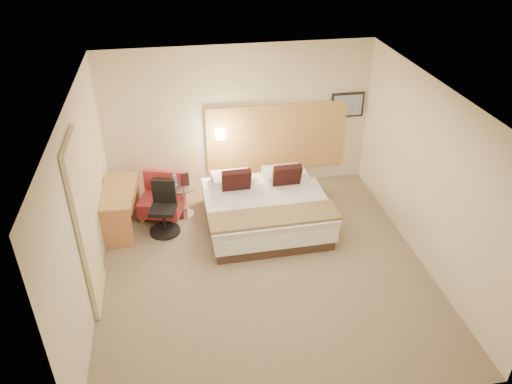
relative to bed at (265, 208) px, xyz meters
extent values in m
cube|color=#7B6A53|center=(-0.23, -1.12, -0.32)|extent=(4.80, 5.00, 0.02)
cube|color=silver|center=(-0.23, -1.12, 2.40)|extent=(4.80, 5.00, 0.02)
cube|color=beige|center=(-0.23, 1.39, 1.04)|extent=(4.80, 0.02, 2.70)
cube|color=beige|center=(-0.23, -3.63, 1.04)|extent=(4.80, 0.02, 2.70)
cube|color=beige|center=(-2.64, -1.12, 1.04)|extent=(0.02, 5.00, 2.70)
cube|color=beige|center=(2.18, -1.12, 1.04)|extent=(0.02, 5.00, 2.70)
cube|color=tan|center=(0.47, 1.35, 0.64)|extent=(2.60, 0.04, 1.30)
cube|color=black|center=(1.79, 1.36, 1.19)|extent=(0.62, 0.03, 0.47)
cube|color=gray|center=(1.79, 1.34, 1.19)|extent=(0.54, 0.01, 0.39)
cylinder|color=silver|center=(-0.58, 1.30, 0.84)|extent=(0.02, 0.12, 0.02)
cube|color=#F3E2BD|center=(-0.58, 1.24, 0.84)|extent=(0.15, 0.15, 0.15)
cube|color=beige|center=(-2.59, -1.37, 0.91)|extent=(0.06, 0.90, 2.42)
cylinder|color=#7E9CC4|center=(-1.44, 0.52, 0.38)|extent=(0.07, 0.07, 0.21)
cube|color=#3E1919|center=(-1.28, 0.51, 0.39)|extent=(0.14, 0.06, 0.23)
cube|color=#412C20|center=(0.00, 0.00, -0.23)|extent=(1.91, 1.91, 0.17)
cube|color=white|center=(0.00, 0.00, 0.00)|extent=(1.97, 1.97, 0.29)
cube|color=silver|center=(0.01, -0.27, 0.19)|extent=(2.01, 1.43, 0.10)
cube|color=silver|center=(-0.48, 0.70, 0.23)|extent=(0.68, 0.38, 0.17)
cube|color=silver|center=(0.44, 0.72, 0.23)|extent=(0.68, 0.38, 0.17)
cube|color=white|center=(-0.47, 0.45, 0.33)|extent=(0.68, 0.38, 0.17)
cube|color=white|center=(0.45, 0.47, 0.33)|extent=(0.68, 0.38, 0.17)
cube|color=black|center=(-0.44, 0.25, 0.41)|extent=(0.49, 0.27, 0.49)
cube|color=black|center=(0.43, 0.28, 0.41)|extent=(0.49, 0.27, 0.49)
cube|color=orange|center=(0.02, -0.66, 0.27)|extent=(2.03, 0.58, 0.05)
cube|color=tan|center=(-2.05, 0.41, -0.27)|extent=(0.09, 0.09, 0.09)
cube|color=tan|center=(-1.51, 0.25, -0.27)|extent=(0.09, 0.09, 0.09)
cube|color=tan|center=(-1.90, 0.89, -0.27)|extent=(0.09, 0.09, 0.09)
cube|color=tan|center=(-1.36, 0.72, -0.27)|extent=(0.09, 0.09, 0.09)
cube|color=#B02F35|center=(-1.71, 0.57, -0.09)|extent=(0.86, 0.80, 0.26)
cube|color=#BC323E|center=(-1.63, 0.81, 0.23)|extent=(0.70, 0.31, 0.40)
cube|color=black|center=(-1.66, 0.72, 0.17)|extent=(0.37, 0.26, 0.35)
cylinder|color=#BBBEC1|center=(-1.35, 0.52, -0.30)|extent=(0.38, 0.38, 0.02)
cylinder|color=silver|center=(-1.35, 0.52, -0.02)|extent=(0.05, 0.05, 0.55)
cylinder|color=white|center=(-1.35, 0.52, 0.27)|extent=(0.56, 0.56, 0.01)
cube|color=#B78948|center=(-2.37, 0.30, 0.40)|extent=(0.61, 1.21, 0.04)
cube|color=#C77E4E|center=(-2.40, -0.25, 0.03)|extent=(0.49, 0.07, 0.69)
cube|color=#B37B46|center=(-2.33, 0.84, 0.03)|extent=(0.49, 0.07, 0.69)
cube|color=#B26B45|center=(-2.32, 0.29, 0.32)|extent=(0.51, 1.12, 0.10)
cylinder|color=black|center=(-1.67, 0.04, -0.29)|extent=(0.60, 0.60, 0.04)
cylinder|color=black|center=(-1.67, 0.04, -0.08)|extent=(0.07, 0.07, 0.38)
cube|color=black|center=(-1.67, 0.04, 0.13)|extent=(0.48, 0.48, 0.07)
cube|color=black|center=(-1.63, 0.22, 0.37)|extent=(0.38, 0.13, 0.40)
camera|label=1|loc=(-1.35, -6.86, 4.56)|focal=35.00mm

